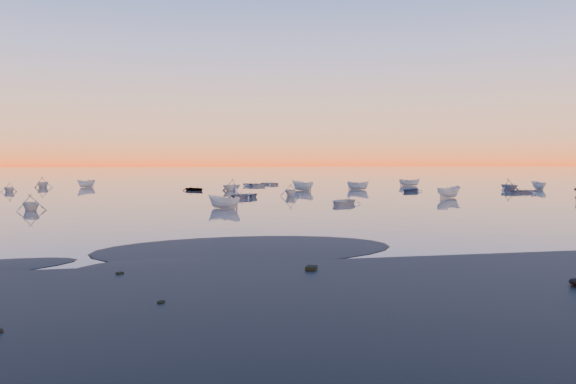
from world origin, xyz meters
name	(u,v)px	position (x,y,z in m)	size (l,w,h in m)	color
ground	(237,181)	(0.00, 100.00, 0.00)	(600.00, 600.00, 0.00)	#625751
mud_lobes	(442,249)	(0.00, -1.00, 0.01)	(140.00, 6.00, 0.07)	black
moored_fleet	(271,192)	(0.00, 53.00, 0.00)	(124.00, 58.00, 1.20)	beige
boat_near_center	(449,198)	(19.73, 36.46, 0.00)	(4.25, 1.80, 1.47)	beige
boat_near_right	(291,196)	(1.06, 44.14, 0.00)	(3.61, 1.63, 1.27)	beige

